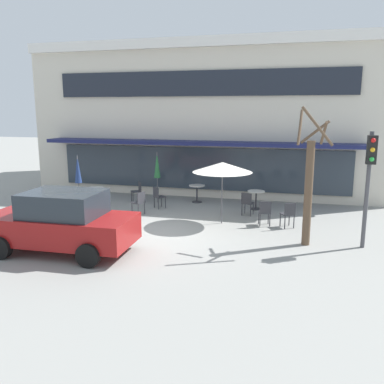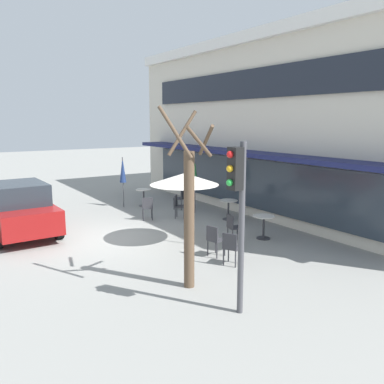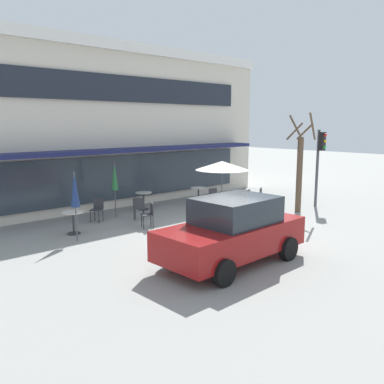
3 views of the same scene
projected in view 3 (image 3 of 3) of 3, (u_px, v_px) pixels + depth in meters
The scene contains 17 objects.
ground_plane at pixel (224, 233), 13.76m from camera, with size 80.00×80.00×0.00m, color gray.
building_facade at pixel (81, 126), 20.45m from camera, with size 16.74×9.10×7.12m.
cafe_table_near_wall at pixel (144, 198), 17.39m from camera, with size 0.70×0.70×0.76m.
cafe_table_streetside at pixel (73, 219), 13.55m from camera, with size 0.70×0.70×0.76m.
cafe_table_by_tree at pixel (198, 193), 18.67m from camera, with size 0.70×0.70×0.76m.
patio_umbrella_green_folded at pixel (115, 176), 15.78m from camera, with size 0.28×0.28×2.20m.
patio_umbrella_cream_folded at pixel (75, 190), 12.56m from camera, with size 0.28×0.28×2.20m.
patio_umbrella_corner_open at pixel (222, 166), 16.03m from camera, with size 2.10×2.10×2.20m.
cafe_chair_0 at pixel (258, 196), 17.80m from camera, with size 0.54×0.54×0.89m.
cafe_chair_1 at pixel (97, 208), 15.28m from camera, with size 0.56×0.56×0.89m.
cafe_chair_2 at pixel (149, 213), 14.39m from camera, with size 0.52×0.52×0.89m.
cafe_chair_3 at pixel (245, 198), 17.31m from camera, with size 0.48×0.48×0.89m.
cafe_chair_4 at pixel (139, 207), 15.47m from camera, with size 0.56×0.56×0.89m.
cafe_chair_5 at pixel (211, 196), 17.73m from camera, with size 0.47×0.47×0.89m.
parked_sedan at pixel (233, 231), 10.69m from camera, with size 4.25×2.10×1.76m.
street_tree at pixel (300, 169), 16.74m from camera, with size 1.01×1.14×4.09m.
traffic_light_pole at pixel (320, 155), 17.78m from camera, with size 0.26×0.43×3.40m.
Camera 3 is at (-9.74, -9.17, 3.67)m, focal length 38.00 mm.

